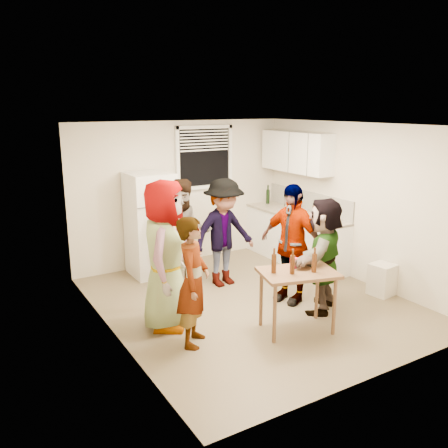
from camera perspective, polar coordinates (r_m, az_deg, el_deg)
room at (r=6.91m, az=3.36°, el=-9.40°), size 4.00×4.50×2.50m
window at (r=8.51m, az=-2.36°, el=8.01°), size 1.12×0.10×1.06m
refrigerator at (r=7.88m, az=-8.81°, el=-0.03°), size 0.70×0.70×1.70m
counter_lower at (r=8.60m, az=8.50°, el=-1.72°), size 0.60×2.20×0.86m
countertop at (r=8.49m, az=8.60°, el=1.21°), size 0.64×2.22×0.04m
backsplash at (r=8.63m, az=10.12°, el=2.71°), size 0.03×2.20×0.36m
upper_cabinets at (r=8.56m, az=8.70°, el=8.57°), size 0.34×1.60×0.70m
kettle at (r=8.34m, az=8.98°, el=1.11°), size 0.22×0.18×0.18m
paper_towel at (r=8.56m, az=8.01°, el=1.47°), size 0.12×0.12×0.27m
wine_bottle at (r=9.22m, az=5.28°, el=2.46°), size 0.07×0.07×0.27m
beer_bottle_counter at (r=7.98m, az=10.76°, el=0.44°), size 0.06×0.06×0.25m
blue_cup at (r=7.91m, az=11.11°, el=0.29°), size 0.08×0.08×0.11m
picture_frame at (r=8.85m, az=8.40°, el=2.43°), size 0.02×0.20×0.17m
trash_bin at (r=7.46m, az=18.50°, el=-6.25°), size 0.36×0.36×0.47m
serving_table at (r=6.20m, az=8.64°, el=-12.43°), size 1.05×0.84×0.78m
beer_bottle_table at (r=5.80m, az=8.19°, el=-5.94°), size 0.06×0.06×0.23m
red_cup at (r=6.02m, az=8.34°, el=-5.19°), size 0.09×0.09×0.13m
guest_grey at (r=6.28m, az=-6.82°, el=-12.01°), size 2.07×1.88×0.60m
guest_stripe at (r=5.84m, az=-3.60°, el=-14.05°), size 1.56×1.41×0.37m
guest_back_left at (r=7.49m, az=-4.56°, el=-7.51°), size 1.18×1.83×0.64m
guest_back_right at (r=7.56m, az=-0.03°, el=-7.23°), size 1.23×1.77×0.63m
guest_black at (r=7.05m, az=7.83°, el=-9.03°), size 1.94×1.48×0.42m
guest_orange at (r=6.82m, az=11.56°, el=-9.99°), size 2.10×2.13×0.47m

